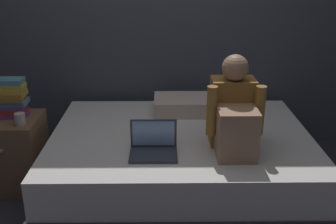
% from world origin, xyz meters
% --- Properties ---
extents(ground_plane, '(8.00, 8.00, 0.00)m').
position_xyz_m(ground_plane, '(0.00, 0.00, 0.00)').
color(ground_plane, '#2D2D33').
extents(wall_back, '(5.60, 0.10, 2.70)m').
position_xyz_m(wall_back, '(0.00, 1.20, 1.35)').
color(wall_back, '#424751').
rests_on(wall_back, ground_plane).
extents(bed, '(2.00, 1.50, 0.46)m').
position_xyz_m(bed, '(0.20, 0.30, 0.23)').
color(bed, '#332D2B').
rests_on(bed, ground_plane).
extents(nightstand, '(0.44, 0.46, 0.58)m').
position_xyz_m(nightstand, '(-1.10, 0.32, 0.29)').
color(nightstand, brown).
rests_on(nightstand, ground_plane).
extents(person_sitting, '(0.39, 0.44, 0.66)m').
position_xyz_m(person_sitting, '(0.55, 0.04, 0.71)').
color(person_sitting, olive).
rests_on(person_sitting, bed).
extents(laptop, '(0.32, 0.23, 0.22)m').
position_xyz_m(laptop, '(0.00, -0.03, 0.52)').
color(laptop, '#333842').
rests_on(laptop, bed).
extents(pillow, '(0.56, 0.36, 0.13)m').
position_xyz_m(pillow, '(0.27, 0.75, 0.53)').
color(pillow, beige).
rests_on(pillow, bed).
extents(book_stack, '(0.24, 0.17, 0.30)m').
position_xyz_m(book_stack, '(-1.08, 0.37, 0.72)').
color(book_stack, '#703D84').
rests_on(book_stack, nightstand).
extents(mug, '(0.08, 0.08, 0.09)m').
position_xyz_m(mug, '(-0.97, 0.20, 0.62)').
color(mug, '#BCB2A3').
rests_on(mug, nightstand).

